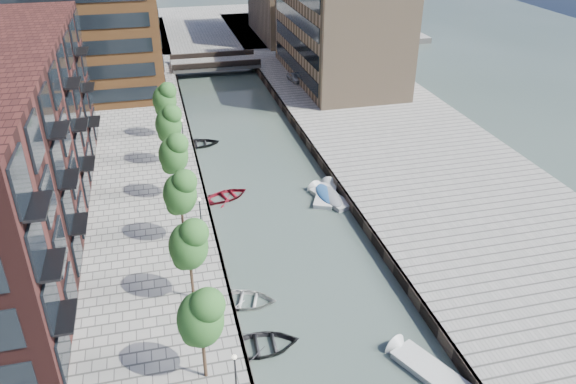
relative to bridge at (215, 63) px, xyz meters
name	(u,v)px	position (x,y,z in m)	size (l,w,h in m)	color
water	(256,159)	(0.00, -32.00, -1.39)	(300.00, 300.00, 0.00)	#38473F
quay_right	(399,140)	(16.00, -32.00, -0.89)	(20.00, 140.00, 1.00)	gray
quay_wall_left	(197,161)	(-6.10, -32.00, -0.89)	(0.25, 140.00, 1.00)	#332823
quay_wall_right	(312,149)	(6.10, -32.00, -0.89)	(0.25, 140.00, 1.00)	#332823
far_closure	(196,29)	(0.00, 28.00, -0.89)	(80.00, 40.00, 1.00)	gray
apartment_block	(15,146)	(-20.00, -42.00, 6.61)	(8.00, 38.00, 14.00)	black
tan_block_near	(338,27)	(16.00, -10.00, 6.61)	(12.00, 25.00, 14.00)	#8F7458
bridge	(215,63)	(0.00, 0.00, 0.00)	(13.00, 6.00, 1.30)	gray
tree_1	(200,316)	(-8.50, -61.00, 3.92)	(2.50, 2.50, 5.95)	#382619
tree_2	(188,243)	(-8.50, -54.00, 3.92)	(2.50, 2.50, 5.95)	#382619
tree_3	(180,191)	(-8.50, -47.00, 3.92)	(2.50, 2.50, 5.95)	#382619
tree_4	(173,153)	(-8.50, -40.00, 3.92)	(2.50, 2.50, 5.95)	#382619
tree_5	(168,122)	(-8.50, -33.00, 3.92)	(2.50, 2.50, 5.95)	#382619
tree_6	(164,98)	(-8.50, -26.00, 3.92)	(2.50, 2.50, 5.95)	#382619
lamp_0	(236,379)	(-7.20, -64.00, 2.12)	(0.24, 0.24, 4.12)	black
lamp_1	(201,217)	(-7.20, -48.00, 2.12)	(0.24, 0.24, 4.12)	black
lamp_2	(183,135)	(-7.20, -32.00, 2.12)	(0.24, 0.24, 4.12)	black
sloop_0	(262,348)	(-4.86, -58.72, -1.39)	(3.41, 4.77, 0.99)	black
sloop_2	(227,198)	(-4.11, -39.35, -1.39)	(2.94, 4.11, 0.85)	maroon
sloop_3	(245,303)	(-5.14, -54.23, -1.39)	(3.15, 4.40, 0.91)	#B1B1AF
sloop_4	(199,146)	(-5.36, -27.02, -1.39)	(3.23, 4.52, 0.94)	black
motorboat_2	(420,365)	(3.94, -62.43, -1.29)	(3.68, 5.30, 1.68)	silver
motorboat_3	(326,194)	(4.77, -41.15, -1.20)	(3.48, 5.05, 1.60)	silver
motorboat_4	(328,197)	(4.79, -41.71, -1.19)	(3.19, 5.12, 1.61)	#B3B3B1
car	(295,77)	(9.77, -10.61, 0.20)	(1.38, 3.44, 1.17)	#A4A8A8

